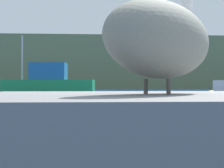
% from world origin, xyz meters
% --- Properties ---
extents(hillside_backdrop, '(140.00, 16.14, 9.24)m').
position_xyz_m(hillside_backdrop, '(0.00, 68.58, 4.62)').
color(hillside_backdrop, '#6B7A51').
rests_on(hillside_backdrop, ground).
extents(pier_dock, '(2.68, 2.26, 0.79)m').
position_xyz_m(pier_dock, '(-0.82, -0.78, 0.39)').
color(pier_dock, slate).
rests_on(pier_dock, ground).
extents(pelican, '(1.18, 1.28, 0.98)m').
position_xyz_m(pelican, '(-0.81, -0.77, 1.18)').
color(pelican, gray).
rests_on(pelican, pier_dock).
extents(fishing_boat_green, '(7.31, 2.89, 4.71)m').
position_xyz_m(fishing_boat_green, '(-4.11, 26.76, 0.93)').
color(fishing_boat_green, '#1E8C4C').
rests_on(fishing_boat_green, ground).
extents(mooring_buoy, '(0.59, 0.59, 0.59)m').
position_xyz_m(mooring_buoy, '(4.01, 12.20, 0.29)').
color(mooring_buoy, yellow).
rests_on(mooring_buoy, ground).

